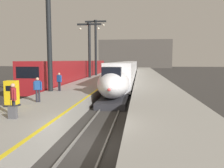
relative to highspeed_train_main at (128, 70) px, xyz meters
The scene contains 19 objects.
ground_plane 34.44m from the highspeed_train_main, 90.00° to the right, with size 260.00×260.00×0.00m, color #33302D.
platform_left 10.55m from the highspeed_train_main, 112.80° to the right, with size 4.80×110.00×1.05m, color gray.
platform_right 10.55m from the highspeed_train_main, 67.20° to the right, with size 4.80×110.00×1.05m, color gray.
platform_left_safety_stripe 9.84m from the highspeed_train_main, 100.41° to the right, with size 0.20×107.80×0.01m, color yellow.
rail_main_left 7.18m from the highspeed_train_main, 96.22° to the right, with size 0.08×110.00×0.12m, color slate.
rail_main_right 7.18m from the highspeed_train_main, 83.78° to the right, with size 0.08×110.00×0.12m, color slate.
rail_secondary_left 11.37m from the highspeed_train_main, 142.11° to the right, with size 0.08×110.00×0.12m, color slate.
rail_secondary_right 10.25m from the highspeed_train_main, 136.86° to the right, with size 0.08×110.00×0.12m, color slate.
highspeed_train_main is the anchor object (origin of this frame).
regional_train_adjacent 10.23m from the highspeed_train_main, 142.33° to the right, with size 2.85×36.60×3.80m.
station_column_mid 25.55m from the highspeed_train_main, 103.61° to the right, with size 4.00×0.68×9.73m.
station_column_far 10.72m from the highspeed_train_main, 127.26° to the right, with size 4.00×0.68×8.91m.
station_column_distant 8.21m from the highspeed_train_main, 157.90° to the right, with size 4.00×0.68×10.25m.
passenger_near_edge 33.87m from the highspeed_train_main, 96.88° to the right, with size 0.42×0.44×1.69m.
passenger_mid_platform 30.12m from the highspeed_train_main, 98.76° to the right, with size 0.56×0.31×1.69m.
passenger_far_waiting 24.74m from the highspeed_train_main, 101.94° to the right, with size 0.54×0.34×1.69m.
rolling_suitcase 34.29m from the highspeed_train_main, 96.47° to the right, with size 0.40×0.22×0.98m.
ticket_machine_yellow 31.80m from the highspeed_train_main, 100.05° to the right, with size 0.76×0.62×1.60m.
terminus_back_wall 67.80m from the highspeed_train_main, 90.00° to the left, with size 36.00×2.00×14.00m, color #4C4742.
Camera 1 is at (2.24, -9.71, 3.89)m, focal length 35.84 mm.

